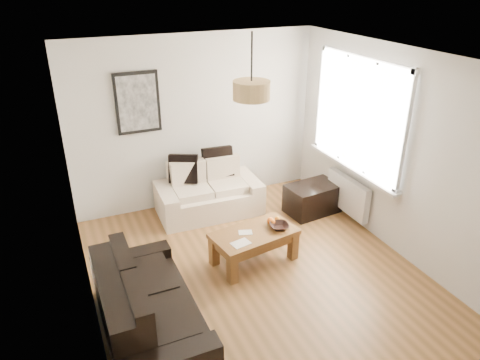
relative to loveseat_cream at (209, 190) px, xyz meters
name	(u,v)px	position (x,y,z in m)	size (l,w,h in m)	color
floor	(260,277)	(0.00, -1.78, -0.38)	(4.50, 4.50, 0.00)	brown
ceiling	(265,60)	(0.00, -1.78, 2.22)	(3.80, 4.50, 0.00)	white
wall_back	(196,122)	(0.00, 0.47, 0.92)	(3.80, 0.04, 2.60)	silver
wall_front	(409,311)	(0.00, -4.03, 0.92)	(3.80, 0.04, 2.60)	silver
wall_left	(80,216)	(-1.90, -1.78, 0.92)	(0.04, 4.50, 2.60)	silver
wall_right	(399,155)	(1.90, -1.78, 0.92)	(0.04, 4.50, 2.60)	silver
window_bay	(359,114)	(1.86, -0.98, 1.22)	(0.14, 1.90, 1.60)	white
radiator	(348,195)	(1.82, -0.98, 0.00)	(0.10, 0.90, 0.52)	white
poster	(138,103)	(-0.85, 0.44, 1.32)	(0.62, 0.04, 0.87)	black
pendant_shade	(251,90)	(0.00, -1.48, 1.85)	(0.40, 0.40, 0.20)	tan
loveseat_cream	(209,190)	(0.00, 0.00, 0.00)	(1.53, 0.83, 0.76)	beige
sofa_leather	(148,305)	(-1.43, -2.19, 0.01)	(1.81, 0.88, 0.78)	black
coffee_table	(254,247)	(0.08, -1.44, -0.16)	(1.05, 0.57, 0.43)	brown
ottoman	(312,198)	(1.45, -0.62, -0.16)	(0.78, 0.50, 0.45)	black
cushion_left	(183,169)	(-0.32, 0.19, 0.32)	(0.43, 0.13, 0.43)	black
cushion_right	(218,162)	(0.23, 0.19, 0.34)	(0.46, 0.14, 0.46)	black
fruit_bowl	(279,226)	(0.41, -1.48, 0.08)	(0.24, 0.24, 0.06)	black
orange_a	(273,222)	(0.37, -1.37, 0.09)	(0.06, 0.06, 0.06)	orange
orange_b	(277,219)	(0.46, -1.32, 0.09)	(0.06, 0.06, 0.06)	orange
orange_c	(270,221)	(0.36, -1.33, 0.09)	(0.09, 0.09, 0.09)	#D95912
papers	(241,243)	(-0.18, -1.60, 0.05)	(0.22, 0.16, 0.01)	beige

